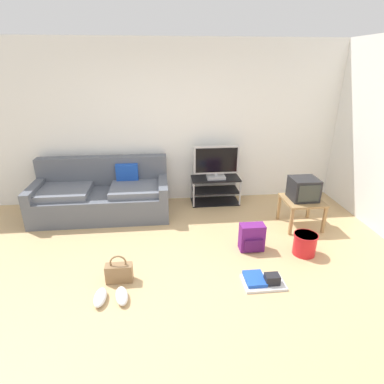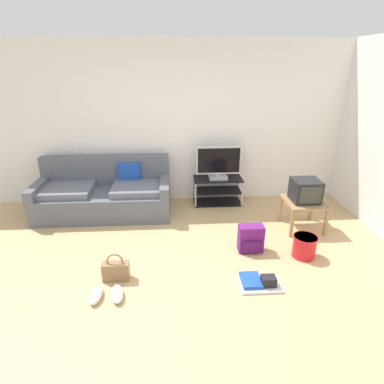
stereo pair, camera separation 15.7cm
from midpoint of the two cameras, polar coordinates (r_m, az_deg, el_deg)
ground_plane at (r=3.70m, az=-2.45°, el=-16.28°), size 9.00×9.80×0.02m
wall_back at (r=5.43m, az=-3.32°, el=12.26°), size 9.00×0.10×2.70m
couch at (r=5.31m, az=-14.83°, el=-0.36°), size 2.13×0.94×0.88m
tv_stand at (r=5.52m, az=5.50°, el=0.27°), size 0.84×0.41×0.46m
flat_tv at (r=5.33m, az=5.74°, el=5.31°), size 0.77×0.22×0.57m
side_table at (r=4.91m, az=20.66°, el=-2.26°), size 0.55×0.55×0.44m
crt_tv at (r=4.83m, az=20.95°, el=0.26°), size 0.38×0.37×0.32m
backpack at (r=4.21m, az=11.77°, el=-8.39°), size 0.32×0.25×0.37m
handbag at (r=3.75m, az=-12.59°, el=-13.86°), size 0.30×0.12×0.34m
cleaning_bucket at (r=4.31m, az=20.90°, el=-9.20°), size 0.31×0.31×0.29m
sneakers_pair at (r=3.56m, az=-14.13°, el=-17.76°), size 0.38×0.31×0.09m
floor_tray at (r=3.72m, az=13.45°, el=-15.81°), size 0.46×0.33×0.14m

